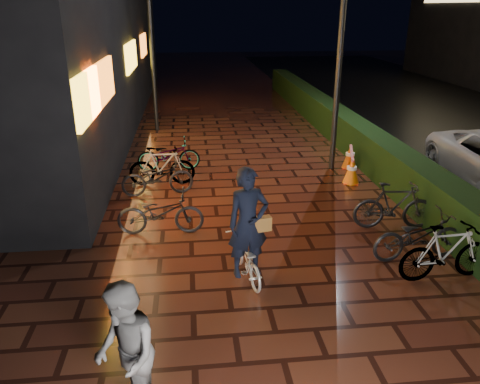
{
  "coord_description": "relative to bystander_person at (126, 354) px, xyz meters",
  "views": [
    {
      "loc": [
        -1.61,
        -7.36,
        4.14
      ],
      "look_at": [
        -0.78,
        0.24,
        1.1
      ],
      "focal_mm": 35.0,
      "sensor_mm": 36.0,
      "label": 1
    }
  ],
  "objects": [
    {
      "name": "ground",
      "position": [
        2.36,
        3.41,
        -0.82
      ],
      "size": [
        80.0,
        80.0,
        0.0
      ],
      "primitive_type": "plane",
      "color": "#381911",
      "rests_on": "ground"
    },
    {
      "name": "hedge",
      "position": [
        5.66,
        11.41,
        -0.32
      ],
      "size": [
        0.7,
        20.0,
        1.0
      ],
      "primitive_type": "cube",
      "color": "black",
      "rests_on": "ground"
    },
    {
      "name": "bystander_person",
      "position": [
        0.0,
        0.0,
        0.0
      ],
      "size": [
        0.8,
        0.93,
        1.63
      ],
      "primitive_type": "imported",
      "rotation": [
        0.0,
        0.0,
        -1.3
      ],
      "color": "slate",
      "rests_on": "ground"
    },
    {
      "name": "lamp_post_hedge",
      "position": [
        4.59,
        7.94,
        2.33
      ],
      "size": [
        0.55,
        0.16,
        5.73
      ],
      "color": "black",
      "rests_on": "ground"
    },
    {
      "name": "lamp_post_sf",
      "position": [
        -0.42,
        12.76,
        2.02
      ],
      "size": [
        0.49,
        0.15,
        5.15
      ],
      "color": "black",
      "rests_on": "ground"
    },
    {
      "name": "cyclist",
      "position": [
        1.58,
        2.58,
        -0.1
      ],
      "size": [
        0.76,
        1.4,
        1.92
      ],
      "color": "silver",
      "rests_on": "ground"
    },
    {
      "name": "traffic_barrier",
      "position": [
        4.9,
        7.3,
        -0.49
      ],
      "size": [
        0.78,
        1.59,
        0.65
      ],
      "color": "orange",
      "rests_on": "ground"
    },
    {
      "name": "cart_assembly",
      "position": [
        5.67,
        8.68,
        -0.3
      ],
      "size": [
        0.58,
        0.6,
        1.0
      ],
      "color": "black",
      "rests_on": "ground"
    },
    {
      "name": "parked_bikes_storefront",
      "position": [
        0.06,
        6.53,
        -0.37
      ],
      "size": [
        1.91,
        4.46,
        0.97
      ],
      "color": "black",
      "rests_on": "ground"
    },
    {
      "name": "parked_bikes_hedge",
      "position": [
        4.68,
        3.08,
        -0.35
      ],
      "size": [
        1.81,
        2.48,
        0.97
      ],
      "color": "black",
      "rests_on": "ground"
    }
  ]
}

